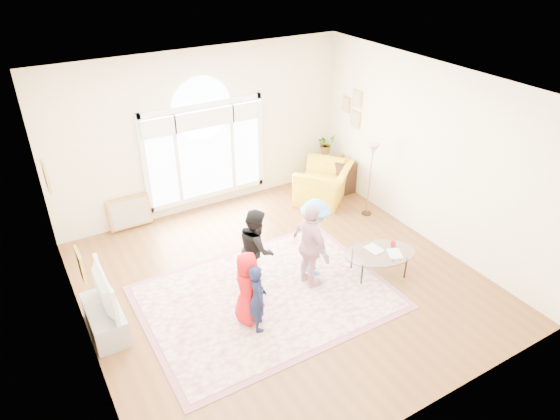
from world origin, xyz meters
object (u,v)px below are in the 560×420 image
tv_console (105,319)px  television (99,291)px  area_rug (267,297)px  coffee_table (380,253)px  armchair (324,183)px

tv_console → television: bearing=-0.0°
area_rug → coffee_table: bearing=-11.5°
television → armchair: 5.23m
television → coffee_table: television is taller
coffee_table → area_rug: bearing=-175.3°
tv_console → coffee_table: bearing=-12.2°
tv_console → television: television is taller
tv_console → armchair: bearing=18.7°
tv_console → coffee_table: (4.26, -0.92, 0.19)m
tv_console → television: 0.51m
tv_console → coffee_table: size_ratio=0.73×
tv_console → television: size_ratio=0.98×
area_rug → tv_console: size_ratio=3.60×
area_rug → coffee_table: (1.92, -0.39, 0.39)m
television → coffee_table: 4.36m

